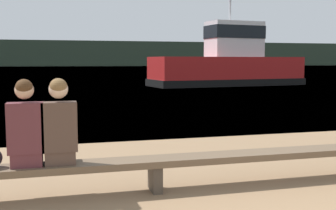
{
  "coord_description": "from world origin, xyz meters",
  "views": [
    {
      "loc": [
        -2.36,
        -1.99,
        1.67
      ],
      "look_at": [
        -0.16,
        6.13,
        0.78
      ],
      "focal_mm": 45.0,
      "sensor_mm": 36.0,
      "label": 1
    }
  ],
  "objects_px": {
    "person_left": "(26,128)",
    "person_right": "(59,126)",
    "tugboat_red": "(229,65)",
    "bench_main": "(155,164)"
  },
  "relations": [
    {
      "from": "person_left",
      "to": "tugboat_red",
      "type": "relative_size",
      "value": 0.09
    },
    {
      "from": "bench_main",
      "to": "person_left",
      "type": "height_order",
      "value": "person_left"
    },
    {
      "from": "person_right",
      "to": "tugboat_red",
      "type": "height_order",
      "value": "tugboat_red"
    },
    {
      "from": "person_left",
      "to": "person_right",
      "type": "distance_m",
      "value": 0.38
    },
    {
      "from": "person_right",
      "to": "tugboat_red",
      "type": "xyz_separation_m",
      "value": [
        11.38,
        21.35,
        0.45
      ]
    },
    {
      "from": "person_left",
      "to": "tugboat_red",
      "type": "distance_m",
      "value": 24.38
    },
    {
      "from": "person_left",
      "to": "person_right",
      "type": "relative_size",
      "value": 0.99
    },
    {
      "from": "person_left",
      "to": "person_right",
      "type": "xyz_separation_m",
      "value": [
        0.38,
        -0.0,
        0.01
      ]
    },
    {
      "from": "person_left",
      "to": "person_right",
      "type": "bearing_deg",
      "value": -0.09
    },
    {
      "from": "person_right",
      "to": "bench_main",
      "type": "bearing_deg",
      "value": 0.02
    }
  ]
}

